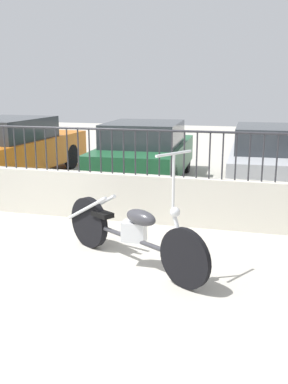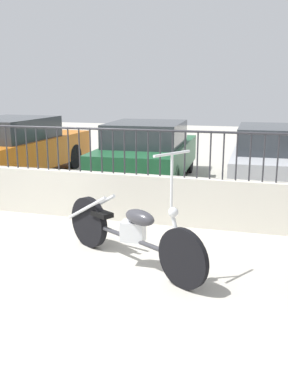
# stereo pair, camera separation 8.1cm
# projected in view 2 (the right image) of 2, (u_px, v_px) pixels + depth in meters

# --- Properties ---
(ground_plane) EXTENTS (40.00, 40.00, 0.00)m
(ground_plane) POSITION_uv_depth(u_px,v_px,m) (4.00, 289.00, 4.57)
(ground_plane) COLOR #B7B2A5
(low_wall) EXTENTS (9.93, 0.18, 0.76)m
(low_wall) POSITION_uv_depth(u_px,v_px,m) (97.00, 195.00, 6.97)
(low_wall) COLOR beige
(low_wall) RESTS_ON ground_plane
(fence_railing) EXTENTS (9.93, 0.04, 0.72)m
(fence_railing) POSITION_uv_depth(u_px,v_px,m) (96.00, 142.00, 6.76)
(fence_railing) COLOR #2D2D33
(fence_railing) RESTS_ON low_wall
(motorcycle_dark_grey) EXTENTS (2.12, 1.36, 1.46)m
(motorcycle_dark_grey) POSITION_uv_depth(u_px,v_px,m) (124.00, 230.00, 5.20)
(motorcycle_dark_grey) COLOR black
(motorcycle_dark_grey) RESTS_ON ground_plane
(car_orange) EXTENTS (1.88, 4.49, 1.41)m
(car_orange) POSITION_uv_depth(u_px,v_px,m) (15.00, 148.00, 10.04)
(car_orange) COLOR black
(car_orange) RESTS_ON ground_plane
(car_green) EXTENTS (1.91, 4.06, 1.35)m
(car_green) POSITION_uv_depth(u_px,v_px,m) (148.00, 152.00, 9.55)
(car_green) COLOR black
(car_green) RESTS_ON ground_plane
(car_silver) EXTENTS (1.96, 3.96, 1.32)m
(car_silver) POSITION_uv_depth(u_px,v_px,m) (280.00, 157.00, 8.90)
(car_silver) COLOR black
(car_silver) RESTS_ON ground_plane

